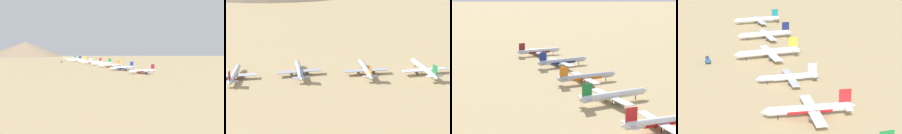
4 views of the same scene
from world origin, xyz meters
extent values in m
plane|color=tan|center=(0.00, 0.00, 0.00)|extent=(2244.59, 2244.59, 0.00)
cylinder|color=silver|center=(-32.28, -185.85, 4.02)|extent=(34.59, 5.08, 3.64)
cone|color=silver|center=(-13.54, -186.64, 4.02)|extent=(3.21, 3.69, 3.57)
cone|color=silver|center=(-50.84, -185.07, 4.02)|extent=(2.82, 3.38, 3.27)
cube|color=#14727F|center=(-47.40, -185.22, 8.28)|extent=(5.28, 0.56, 6.70)
cube|color=#B6BBC5|center=(-47.97, -185.19, 4.39)|extent=(3.54, 11.61, 0.34)
cube|color=#B6BBC5|center=(-33.72, -185.79, 3.38)|extent=(6.15, 32.73, 0.43)
cylinder|color=#4C4C54|center=(-32.71, -180.09, 2.07)|extent=(4.11, 2.37, 2.20)
cylinder|color=#4C4C54|center=(-33.20, -191.56, 2.07)|extent=(4.11, 2.37, 2.20)
cylinder|color=black|center=(-19.20, -186.40, 1.83)|extent=(0.42, 0.42, 3.66)
cylinder|color=black|center=(-34.57, -183.27, 1.83)|extent=(0.42, 0.42, 3.66)
cylinder|color=black|center=(-34.78, -188.24, 1.83)|extent=(0.42, 0.42, 3.66)
cylinder|color=silver|center=(-23.60, -135.50, 4.11)|extent=(35.38, 5.11, 3.72)
cone|color=silver|center=(-4.41, -136.26, 4.11)|extent=(3.28, 3.77, 3.65)
cone|color=silver|center=(-42.58, -134.75, 4.11)|extent=(2.87, 3.46, 3.35)
cube|color=#141E51|center=(-39.06, -134.89, 8.47)|extent=(5.40, 0.56, 6.86)
cube|color=silver|center=(-39.65, -134.87, 4.49)|extent=(3.60, 11.87, 0.35)
cube|color=silver|center=(-25.06, -135.44, 3.46)|extent=(6.21, 33.47, 0.44)
cylinder|color=#4C4C54|center=(-24.05, -129.60, 2.12)|extent=(4.20, 2.41, 2.25)
cylinder|color=#4C4C54|center=(-24.51, -141.34, 2.12)|extent=(4.20, 2.41, 2.25)
cylinder|color=black|center=(-10.21, -136.03, 1.87)|extent=(0.43, 0.43, 3.74)
cylinder|color=black|center=(-25.94, -132.86, 1.87)|extent=(0.43, 0.43, 3.74)
cylinder|color=black|center=(-26.14, -137.95, 1.87)|extent=(0.43, 0.43, 3.74)
cylinder|color=white|center=(-11.16, -89.44, 4.40)|extent=(37.79, 4.90, 3.98)
cone|color=white|center=(9.36, -89.94, 4.40)|extent=(3.45, 3.98, 3.90)
cone|color=white|center=(-31.48, -88.95, 4.40)|extent=(3.02, 3.65, 3.58)
cube|color=gold|center=(-27.71, -89.04, 9.06)|extent=(5.77, 0.51, 7.33)
cube|color=silver|center=(-28.34, -89.02, 4.80)|extent=(3.66, 12.65, 0.38)
cube|color=silver|center=(-12.73, -89.40, 3.70)|extent=(6.10, 35.73, 0.47)
cylinder|color=#4C4C54|center=(-11.74, -83.14, 2.26)|extent=(4.46, 2.52, 2.41)
cylinder|color=#4C4C54|center=(-12.05, -95.71, 2.26)|extent=(4.46, 2.52, 2.41)
cylinder|color=black|center=(3.16, -89.79, 2.00)|extent=(0.46, 0.46, 4.00)
cylinder|color=black|center=(-13.71, -86.66, 2.00)|extent=(0.46, 0.46, 4.00)
cylinder|color=black|center=(-13.85, -92.10, 2.00)|extent=(0.46, 0.46, 4.00)
cylinder|color=silver|center=(-8.05, -43.58, 3.55)|extent=(30.55, 7.28, 3.21)
cone|color=silver|center=(8.35, -45.82, 3.55)|extent=(3.10, 3.48, 3.14)
cone|color=silver|center=(-24.28, -41.37, 3.55)|extent=(2.73, 3.18, 2.89)
cube|color=white|center=(-21.27, -41.78, 7.30)|extent=(4.64, 0.92, 5.91)
cube|color=#B6BBC5|center=(-21.77, -41.71, 3.87)|extent=(4.04, 10.40, 0.30)
cube|color=#B6BBC5|center=(-9.30, -43.41, 2.98)|extent=(8.06, 29.02, 0.38)
cylinder|color=#4C4C54|center=(-7.95, -38.48, 1.82)|extent=(3.78, 2.40, 1.94)
cylinder|color=#4C4C54|center=(-9.32, -48.52, 1.82)|extent=(3.78, 2.40, 1.94)
cylinder|color=black|center=(3.40, -45.14, 1.61)|extent=(0.37, 0.37, 3.23)
cylinder|color=black|center=(-9.84, -41.12, 1.61)|extent=(0.37, 0.37, 3.23)
cylinder|color=black|center=(-10.43, -45.47, 1.61)|extent=(0.37, 0.37, 3.23)
cylinder|color=white|center=(-8.05, -43.58, 3.31)|extent=(17.00, 5.44, 3.22)
cylinder|color=white|center=(-1.68, 1.68, 4.35)|extent=(37.38, 10.23, 3.93)
cone|color=white|center=(18.31, -1.78, 4.35)|extent=(3.92, 4.36, 3.85)
cone|color=white|center=(-21.46, 5.10, 4.35)|extent=(3.46, 3.98, 3.54)
cube|color=red|center=(-17.79, 4.46, 8.95)|extent=(5.67, 1.33, 7.24)
cube|color=silver|center=(-18.40, 4.57, 4.74)|extent=(5.38, 12.80, 0.37)
cube|color=silver|center=(-3.21, 1.94, 3.66)|extent=(11.10, 35.56, 0.47)
cylinder|color=#4C4C54|center=(-1.34, 7.92, 2.24)|extent=(4.69, 3.09, 2.38)
cylinder|color=#4C4C54|center=(-3.45, -4.32, 2.24)|extent=(4.69, 3.09, 2.38)
cylinder|color=black|center=(12.27, -0.74, 1.98)|extent=(0.46, 0.46, 3.95)
cylinder|color=black|center=(-3.77, 4.77, 1.98)|extent=(0.46, 0.46, 3.95)
cylinder|color=black|center=(-4.69, -0.53, 1.98)|extent=(0.46, 0.46, 3.95)
cylinder|color=red|center=(-1.68, 1.68, 4.05)|extent=(20.86, 7.38, 3.94)
cylinder|color=silver|center=(3.82, 46.41, 4.42)|extent=(38.06, 6.03, 4.00)
cone|color=silver|center=(24.43, 45.31, 4.42)|extent=(3.57, 4.10, 3.92)
cone|color=silver|center=(-16.58, 47.51, 4.42)|extent=(3.14, 3.75, 3.60)
cube|color=#197A38|center=(-12.79, 47.31, 9.11)|extent=(5.80, 0.68, 7.37)
cube|color=silver|center=(-13.42, 47.34, 4.82)|extent=(4.04, 12.80, 0.38)
cube|color=silver|center=(2.24, 46.50, 3.72)|extent=(7.18, 36.03, 0.47)
cylinder|color=#4C4C54|center=(3.42, 52.76, 2.27)|extent=(4.55, 2.66, 2.42)
cylinder|color=#4C4C54|center=(2.75, 40.15, 2.27)|extent=(4.55, 2.66, 2.42)
cylinder|color=black|center=(18.20, 45.64, 2.01)|extent=(0.46, 0.46, 4.02)
cylinder|color=black|center=(1.34, 49.29, 2.01)|extent=(0.46, 0.46, 4.02)
cylinder|color=black|center=(1.04, 43.82, 2.01)|extent=(0.46, 0.46, 4.02)
cylinder|color=#B2B7C1|center=(14.77, 89.96, 4.21)|extent=(36.31, 7.86, 3.81)
cone|color=#B2B7C1|center=(34.30, 87.74, 4.21)|extent=(3.61, 4.07, 3.74)
cone|color=#B2B7C1|center=(-4.57, 92.15, 4.21)|extent=(3.18, 3.73, 3.43)
cube|color=orange|center=(-0.98, 91.74, 8.68)|extent=(5.52, 0.97, 7.02)
cube|color=#A4A8B2|center=(-1.58, 91.81, 4.59)|extent=(4.55, 12.32, 0.36)
cube|color=#A4A8B2|center=(13.27, 90.13, 3.55)|extent=(8.83, 34.45, 0.45)
cylinder|color=#4C4C54|center=(14.75, 96.02, 2.17)|extent=(4.45, 2.77, 2.31)
cylinder|color=#4C4C54|center=(13.39, 84.06, 2.17)|extent=(4.45, 2.77, 2.31)
cylinder|color=black|center=(28.40, 88.41, 1.92)|extent=(0.44, 0.44, 3.83)
cylinder|color=black|center=(12.57, 92.83, 1.92)|extent=(0.44, 0.44, 3.83)
cylinder|color=black|center=(11.98, 87.65, 1.92)|extent=(0.44, 0.44, 3.83)
cylinder|color=orange|center=(14.77, 89.96, 3.93)|extent=(20.17, 6.03, 3.82)
cylinder|color=#B2B7C1|center=(25.79, 140.01, 4.20)|extent=(36.17, 5.41, 3.80)
cone|color=#B2B7C1|center=(45.39, 139.13, 4.20)|extent=(3.37, 3.87, 3.73)
cone|color=#B2B7C1|center=(6.39, 140.87, 4.20)|extent=(2.95, 3.55, 3.42)
cube|color=navy|center=(9.99, 140.71, 8.66)|extent=(5.52, 0.60, 7.01)
cube|color=#A4A8B2|center=(9.39, 140.74, 4.58)|extent=(3.74, 12.14, 0.36)
cube|color=#A4A8B2|center=(24.29, 140.07, 3.54)|extent=(6.52, 34.22, 0.45)
cylinder|color=#4C4C54|center=(25.35, 146.04, 2.16)|extent=(4.30, 2.49, 2.30)
cylinder|color=#4C4C54|center=(24.82, 134.04, 2.16)|extent=(4.30, 2.49, 2.30)
cylinder|color=black|center=(39.47, 139.40, 1.91)|extent=(0.44, 0.44, 3.82)
cylinder|color=black|center=(23.40, 142.72, 1.91)|extent=(0.44, 0.44, 3.82)
cylinder|color=black|center=(23.17, 137.52, 1.91)|extent=(0.44, 0.44, 3.82)
cylinder|color=navy|center=(25.79, 140.01, 3.92)|extent=(19.97, 4.69, 3.81)
cylinder|color=silver|center=(30.37, 187.55, 3.90)|extent=(33.61, 7.98, 3.53)
cone|color=silver|center=(48.41, 185.11, 3.90)|extent=(3.41, 3.83, 3.46)
cone|color=silver|center=(12.51, 189.97, 3.90)|extent=(3.00, 3.50, 3.18)
cube|color=maroon|center=(15.82, 189.52, 8.03)|extent=(5.11, 1.01, 6.50)
cube|color=#B6BBC5|center=(15.27, 189.59, 4.25)|extent=(4.44, 11.44, 0.33)
cube|color=#B6BBC5|center=(28.98, 187.74, 3.28)|extent=(8.84, 31.92, 0.42)
cylinder|color=#4C4C54|center=(30.47, 193.16, 2.01)|extent=(4.15, 2.64, 2.14)
cylinder|color=#4C4C54|center=(28.97, 182.12, 2.01)|extent=(4.15, 2.64, 2.14)
cylinder|color=black|center=(42.96, 185.85, 1.77)|extent=(0.41, 0.41, 3.55)
cylinder|color=black|center=(28.39, 190.26, 1.77)|extent=(0.41, 0.41, 3.55)
cylinder|color=black|center=(27.74, 185.47, 1.77)|extent=(0.41, 0.41, 3.55)
cylinder|color=maroon|center=(30.37, 187.55, 3.64)|extent=(18.70, 5.97, 3.54)
cube|color=#1E5999|center=(26.46, -93.02, 1.95)|extent=(2.75, 5.38, 1.70)
cube|color=#333338|center=(26.31, -94.71, 3.35)|extent=(2.22, 1.97, 1.10)
cylinder|color=black|center=(27.43, -95.09, 0.55)|extent=(0.45, 1.13, 1.10)
cylinder|color=black|center=(25.14, -94.89, 0.55)|extent=(0.45, 1.13, 1.10)
cylinder|color=black|center=(27.78, -91.15, 0.55)|extent=(0.45, 1.13, 1.10)
cylinder|color=black|center=(25.49, -90.95, 0.55)|extent=(0.45, 1.13, 1.10)
cone|color=#847056|center=(-3.62, -583.44, 30.33)|extent=(299.75, 299.75, 60.67)
camera|label=1|loc=(208.43, 392.30, 29.72)|focal=36.15mm
camera|label=2|loc=(-189.05, 165.89, 87.81)|focal=48.19mm
camera|label=3|loc=(-133.95, -138.21, 70.21)|focal=71.09mm
camera|label=4|loc=(70.21, 172.97, 85.43)|focal=72.88mm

